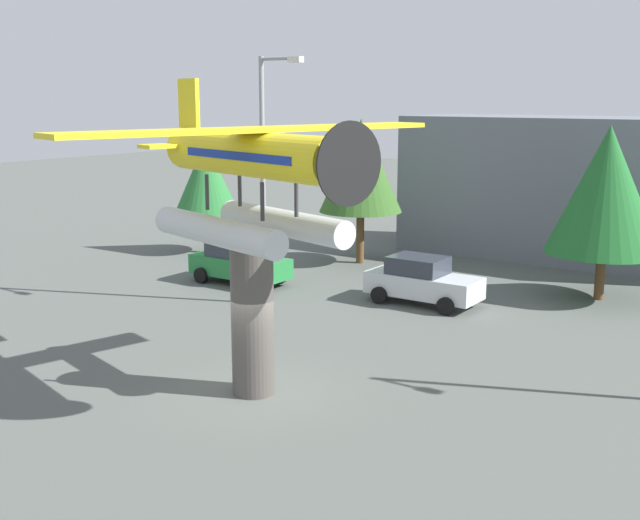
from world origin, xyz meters
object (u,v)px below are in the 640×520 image
Objects in this scene: display_pedestal at (253,318)px; car_near_green at (239,262)px; floatplane_monument at (253,174)px; tree_east at (361,166)px; tree_center_back at (606,190)px; car_mid_silver at (422,280)px; streetlight_primary at (267,166)px; tree_west at (206,177)px; storefront_building at (569,188)px.

car_near_green is (-8.32, 9.09, -1.12)m from display_pedestal.
floatplane_monument reaches higher than tree_east.
car_mid_silver is at bearing -139.59° from tree_center_back.
tree_center_back is (4.57, 14.88, 2.15)m from display_pedestal.
floatplane_monument is 15.63m from tree_center_back.
tree_west is (-8.61, 6.01, -1.41)m from streetlight_primary.
display_pedestal is 0.74× the size of tree_west.
floatplane_monument reaches higher than tree_west.
car_mid_silver is 0.27× the size of storefront_building.
floatplane_monument reaches higher than car_near_green.
streetlight_primary is at bearing 141.89° from floatplane_monument.
tree_center_back is at bearing -2.40° from tree_east.
tree_center_back is (18.42, 1.72, 0.46)m from tree_west.
tree_east is (-5.76, 4.88, 3.58)m from car_mid_silver.
car_mid_silver is (-0.75, 10.49, -4.80)m from floatplane_monument.
tree_center_back reaches higher than car_near_green.
storefront_building is at bearing 54.34° from car_near_green.
floatplane_monument is at bearing -106.59° from tree_center_back.
tree_east is 1.01× the size of tree_center_back.
streetlight_primary is (-4.62, -3.31, 4.22)m from car_mid_silver.
floatplane_monument reaches higher than storefront_building.
storefront_building is at bearing 87.54° from display_pedestal.
streetlight_primary is at bearing -34.91° from tree_west.
tree_east is at bearing -137.72° from storefront_building.
storefront_building reaches higher than tree_east.
streetlight_primary is 10.59m from tree_west.
display_pedestal is at bearing -43.55° from tree_west.
display_pedestal is 10.54m from car_mid_silver.
display_pedestal is at bearing -92.46° from storefront_building.
storefront_building is 9.97m from tree_east.
floatplane_monument is 13.32m from car_near_green.
car_mid_silver is at bearing -97.72° from storefront_building.
tree_east reaches higher than car_near_green.
storefront_building is 8.04m from tree_center_back.
display_pedestal is at bearing -67.40° from tree_east.
streetlight_primary is (-5.24, 7.15, 3.10)m from display_pedestal.
storefront_building is (1.56, 11.54, 2.42)m from car_mid_silver.
floatplane_monument is at bearing -67.04° from tree_east.
display_pedestal is 22.06m from storefront_building.
tree_east is at bearing 97.97° from streetlight_primary.
tree_west is (-13.85, 13.16, 1.69)m from display_pedestal.
streetlight_primary is 1.36× the size of tree_east.
streetlight_primary is 16.18m from storefront_building.
floatplane_monument is 16.74m from tree_east.
floatplane_monument is 11.56m from car_mid_silver.
display_pedestal is 0.39× the size of floatplane_monument.
car_near_green is at bearing 147.88° from streetlight_primary.
tree_center_back is at bearing 72.93° from display_pedestal.
storefront_building is at bearing 42.28° from tree_east.
car_mid_silver is at bearing -40.23° from tree_east.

